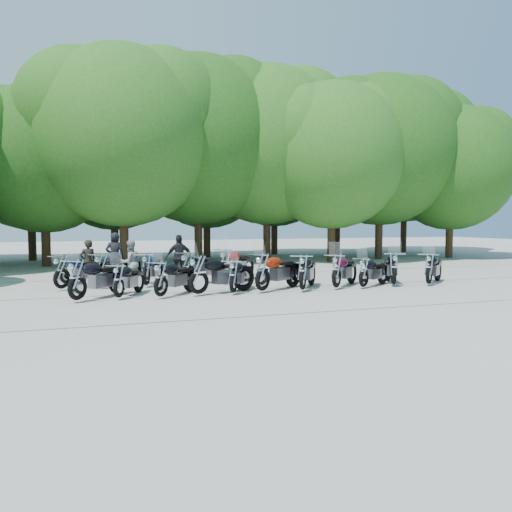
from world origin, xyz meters
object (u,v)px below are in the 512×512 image
object	(u,v)px
motorcycle_0	(77,278)
motorcycle_15	(226,264)
motorcycle_4	(233,275)
rider_2	(180,257)
motorcycle_14	(188,267)
motorcycle_11	(62,271)
motorcycle_13	(146,268)
rider_0	(88,262)
motorcycle_1	(119,280)
motorcycle_12	(102,269)
motorcycle_10	(429,267)
motorcycle_8	(364,271)
motorcycle_5	(263,271)
motorcycle_7	(337,270)
rider_1	(130,263)
motorcycle_6	(303,271)
motorcycle_9	(394,267)
motorcycle_3	(199,273)
motorcycle_2	(161,278)
rider_3	(115,257)

from	to	relation	value
motorcycle_0	motorcycle_15	bearing A→B (deg)	-110.44
motorcycle_4	rider_2	world-z (taller)	rider_2
motorcycle_14	motorcycle_11	bearing A→B (deg)	52.03
motorcycle_13	motorcycle_14	distance (m)	1.42
motorcycle_15	rider_0	size ratio (longest dim) A/B	1.61
motorcycle_1	motorcycle_13	xyz separation A→B (m)	(1.05, 2.49, 0.08)
motorcycle_0	motorcycle_12	bearing A→B (deg)	-62.77
motorcycle_4	motorcycle_10	xyz separation A→B (m)	(7.03, -0.17, 0.04)
rider_0	motorcycle_8	bearing A→B (deg)	135.87
motorcycle_0	motorcycle_15	xyz separation A→B (m)	(4.94, 2.56, 0.05)
motorcycle_10	motorcycle_13	xyz separation A→B (m)	(-9.37, 2.77, 0.01)
motorcycle_5	motorcycle_15	xyz separation A→B (m)	(-0.53, 2.47, 0.02)
motorcycle_0	motorcycle_1	distance (m)	1.13
motorcycle_10	motorcycle_12	size ratio (longest dim) A/B	0.97
motorcycle_11	motorcycle_8	bearing A→B (deg)	-150.32
motorcycle_7	motorcycle_13	distance (m)	6.42
motorcycle_5	rider_0	distance (m)	6.57
motorcycle_11	motorcycle_12	distance (m)	1.25
rider_1	motorcycle_14	bearing A→B (deg)	134.63
motorcycle_4	motorcycle_6	distance (m)	2.27
motorcycle_1	motorcycle_14	bearing A→B (deg)	-108.12
motorcycle_9	motorcycle_14	xyz separation A→B (m)	(-6.67, 2.46, 0.00)
motorcycle_8	motorcycle_11	distance (m)	9.90
motorcycle_1	motorcycle_11	size ratio (longest dim) A/B	0.88
motorcycle_0	rider_1	bearing A→B (deg)	-74.47
motorcycle_14	motorcycle_6	bearing A→B (deg)	-166.37
motorcycle_3	motorcycle_12	world-z (taller)	motorcycle_3
motorcycle_3	motorcycle_8	distance (m)	5.57
motorcycle_3	motorcycle_10	world-z (taller)	motorcycle_3
motorcycle_6	motorcycle_7	world-z (taller)	motorcycle_6
motorcycle_2	motorcycle_13	size ratio (longest dim) A/B	0.94
motorcycle_4	motorcycle_10	bearing A→B (deg)	-150.37
rider_0	motorcycle_5	bearing A→B (deg)	123.52
rider_0	rider_3	distance (m)	0.97
motorcycle_8	motorcycle_12	distance (m)	8.73
motorcycle_9	rider_3	distance (m)	9.96
motorcycle_4	motorcycle_14	size ratio (longest dim) A/B	0.90
rider_1	motorcycle_8	bearing A→B (deg)	132.68
motorcycle_5	motorcycle_6	distance (m)	1.31
motorcycle_9	motorcycle_3	bearing A→B (deg)	27.38
motorcycle_0	motorcycle_3	distance (m)	3.43
motorcycle_2	motorcycle_14	world-z (taller)	motorcycle_14
motorcycle_6	motorcycle_11	distance (m)	7.79
motorcycle_5	motorcycle_12	world-z (taller)	motorcycle_5
motorcycle_5	motorcycle_7	xyz separation A→B (m)	(2.57, -0.03, -0.04)
motorcycle_0	motorcycle_1	bearing A→B (deg)	-129.59
motorcycle_8	rider_2	world-z (taller)	rider_2
motorcycle_13	rider_2	world-z (taller)	rider_2
rider_3	motorcycle_7	bearing A→B (deg)	155.85
motorcycle_3	motorcycle_11	distance (m)	4.73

